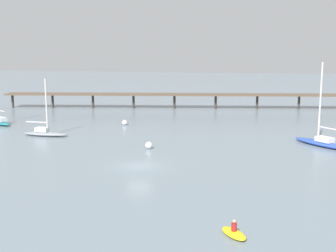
{
  "coord_description": "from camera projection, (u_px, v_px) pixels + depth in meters",
  "views": [
    {
      "loc": [
        11.27,
        -42.56,
        12.09
      ],
      "look_at": [
        0.0,
        16.44,
        1.5
      ],
      "focal_mm": 45.71,
      "sensor_mm": 36.0,
      "label": 1
    }
  ],
  "objects": [
    {
      "name": "ground_plane",
      "position": [
        139.0,
        166.0,
        45.35
      ],
      "size": [
        400.0,
        400.0,
        0.0
      ],
      "primitive_type": "plane",
      "color": "slate"
    },
    {
      "name": "pier",
      "position": [
        253.0,
        92.0,
        89.71
      ],
      "size": [
        80.24,
        15.84,
        6.65
      ],
      "color": "brown",
      "rests_on": "ground_plane"
    },
    {
      "name": "sailboat_blue",
      "position": [
        321.0,
        141.0,
        55.02
      ],
      "size": [
        6.82,
        7.31,
        10.69
      ],
      "color": "#2D4CB7",
      "rests_on": "ground_plane"
    },
    {
      "name": "sailboat_gray",
      "position": [
        45.0,
        132.0,
        61.39
      ],
      "size": [
        6.74,
        1.75,
        8.24
      ],
      "color": "gray",
      "rests_on": "ground_plane"
    },
    {
      "name": "dinghy_yellow",
      "position": [
        234.0,
        233.0,
        28.27
      ],
      "size": [
        2.25,
        2.55,
        1.14
      ],
      "color": "yellow",
      "rests_on": "ground_plane"
    },
    {
      "name": "mooring_buoy_far",
      "position": [
        149.0,
        145.0,
        53.39
      ],
      "size": [
        0.89,
        0.89,
        0.89
      ],
      "primitive_type": "sphere",
      "color": "silver",
      "rests_on": "ground_plane"
    },
    {
      "name": "mooring_buoy_mid",
      "position": [
        125.0,
        123.0,
        70.44
      ],
      "size": [
        0.84,
        0.84,
        0.84
      ],
      "primitive_type": "sphere",
      "color": "silver",
      "rests_on": "ground_plane"
    }
  ]
}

